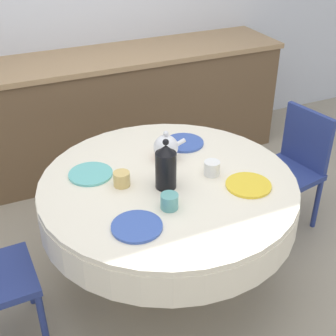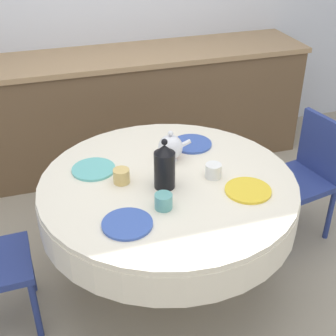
{
  "view_description": "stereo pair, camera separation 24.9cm",
  "coord_description": "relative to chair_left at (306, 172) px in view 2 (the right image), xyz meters",
  "views": [
    {
      "loc": [
        -0.87,
        -1.94,
        2.11
      ],
      "look_at": [
        0.0,
        0.0,
        0.81
      ],
      "focal_mm": 50.0,
      "sensor_mm": 36.0,
      "label": 1
    },
    {
      "loc": [
        -0.64,
        -2.03,
        2.11
      ],
      "look_at": [
        0.0,
        0.0,
        0.81
      ],
      "focal_mm": 50.0,
      "sensor_mm": 36.0,
      "label": 2
    }
  ],
  "objects": [
    {
      "name": "chair_left",
      "position": [
        0.0,
        0.0,
        0.0
      ],
      "size": [
        0.47,
        0.47,
        0.84
      ],
      "rotation": [
        0.0,
        0.0,
        -4.52
      ],
      "color": "navy",
      "rests_on": "ground_plane"
    },
    {
      "name": "plate_far_right",
      "position": [
        -0.76,
        0.14,
        0.26
      ],
      "size": [
        0.24,
        0.24,
        0.01
      ],
      "primitive_type": "cylinder",
      "color": "#3856AD",
      "rests_on": "dining_table"
    },
    {
      "name": "plate_near_left",
      "position": [
        -1.32,
        -0.51,
        0.26
      ],
      "size": [
        0.24,
        0.24,
        0.01
      ],
      "primitive_type": "cylinder",
      "color": "#3856AD",
      "rests_on": "dining_table"
    },
    {
      "name": "cup_far_right",
      "position": [
        -0.94,
        0.03,
        0.3
      ],
      "size": [
        0.09,
        0.09,
        0.08
      ],
      "primitive_type": "cylinder",
      "color": "#CC4C3D",
      "rests_on": "dining_table"
    },
    {
      "name": "dining_table",
      "position": [
        -1.02,
        -0.2,
        0.14
      ],
      "size": [
        1.42,
        1.42,
        0.73
      ],
      "color": "brown",
      "rests_on": "ground_plane"
    },
    {
      "name": "coffee_carafe",
      "position": [
        -1.06,
        -0.25,
        0.38
      ],
      "size": [
        0.11,
        0.11,
        0.28
      ],
      "color": "black",
      "rests_on": "dining_table"
    },
    {
      "name": "teapot",
      "position": [
        -0.94,
        0.01,
        0.34
      ],
      "size": [
        0.2,
        0.14,
        0.19
      ],
      "color": "white",
      "rests_on": "dining_table"
    },
    {
      "name": "wall_back",
      "position": [
        -1.02,
        1.66,
        0.83
      ],
      "size": [
        7.0,
        0.05,
        2.6
      ],
      "color": "silver",
      "rests_on": "ground_plane"
    },
    {
      "name": "cup_near_left",
      "position": [
        -1.12,
        -0.43,
        0.3
      ],
      "size": [
        0.09,
        0.09,
        0.08
      ],
      "primitive_type": "cylinder",
      "color": "#5BA39E",
      "rests_on": "dining_table"
    },
    {
      "name": "plate_near_right",
      "position": [
        -0.66,
        -0.43,
        0.26
      ],
      "size": [
        0.24,
        0.24,
        0.01
      ],
      "primitive_type": "cylinder",
      "color": "yellow",
      "rests_on": "dining_table"
    },
    {
      "name": "plate_far_left",
      "position": [
        -1.39,
        0.03,
        0.26
      ],
      "size": [
        0.24,
        0.24,
        0.01
      ],
      "primitive_type": "cylinder",
      "color": "#60BCB7",
      "rests_on": "dining_table"
    },
    {
      "name": "ground_plane",
      "position": [
        -1.02,
        -0.2,
        -0.47
      ],
      "size": [
        12.0,
        12.0,
        0.0
      ],
      "primitive_type": "plane",
      "color": "#9E937F"
    },
    {
      "name": "cup_far_left",
      "position": [
        -1.27,
        -0.14,
        0.3
      ],
      "size": [
        0.09,
        0.09,
        0.08
      ],
      "primitive_type": "cylinder",
      "color": "#DBB766",
      "rests_on": "dining_table"
    },
    {
      "name": "cup_near_right",
      "position": [
        -0.78,
        -0.24,
        0.3
      ],
      "size": [
        0.09,
        0.09,
        0.08
      ],
      "primitive_type": "cylinder",
      "color": "white",
      "rests_on": "dining_table"
    },
    {
      "name": "kitchen_counter",
      "position": [
        -1.02,
        1.32,
        0.01
      ],
      "size": [
        3.24,
        0.64,
        0.96
      ],
      "color": "brown",
      "rests_on": "ground_plane"
    }
  ]
}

